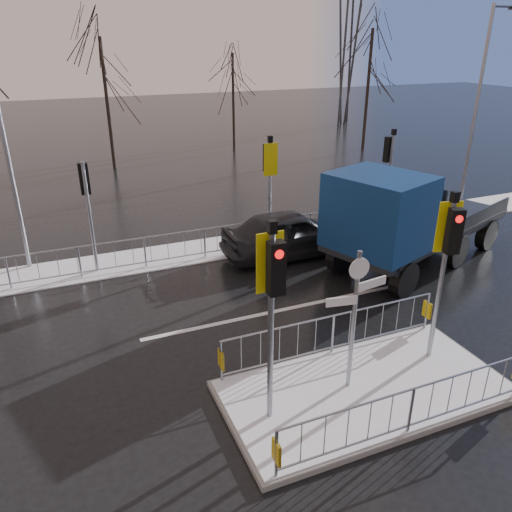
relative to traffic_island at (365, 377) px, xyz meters
name	(u,v)px	position (x,y,z in m)	size (l,w,h in m)	color
ground	(365,392)	(0.01, -0.01, -0.39)	(120.00, 120.00, 0.00)	black
snow_verge	(227,247)	(0.01, 8.59, -0.37)	(30.00, 2.00, 0.04)	white
lane_markings	(374,402)	(0.01, -0.34, -0.39)	(8.00, 11.38, 0.01)	silver
traffic_island	(365,377)	(0.00, 0.00, 0.00)	(6.00, 3.04, 4.15)	slate
far_kerb_fixtures	(240,224)	(0.31, 8.08, 0.63)	(18.00, 0.65, 3.83)	gray
car_far_lane	(291,233)	(1.77, 7.08, 0.41)	(1.89, 4.70, 1.60)	black
flatbed_truck	(396,220)	(4.10, 4.63, 1.39)	(7.67, 4.92, 3.34)	black
tree_far_a	(104,79)	(-1.99, 21.99, 4.43)	(3.75, 3.75, 7.08)	black
tree_far_b	(233,84)	(6.01, 23.99, 3.79)	(3.25, 3.25, 6.14)	black
tree_far_c	(370,67)	(14.01, 20.99, 4.76)	(4.00, 4.00, 7.55)	black
street_lamp_right	(478,105)	(10.58, 8.49, 4.00)	(1.25, 0.18, 8.00)	gray
street_lamp_left	(4,126)	(-6.42, 9.49, 4.10)	(1.25, 0.18, 8.20)	gray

